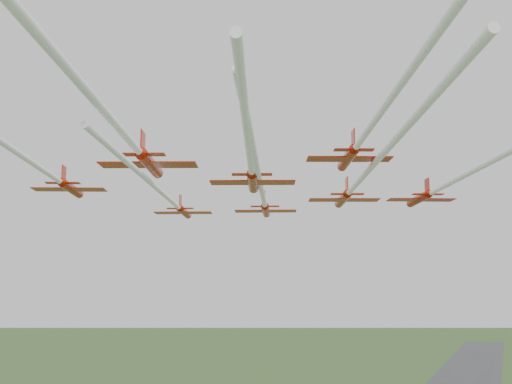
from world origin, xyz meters
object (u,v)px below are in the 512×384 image
(jet_row3_left, at_px, (28,160))
(jet_row4_left, at_px, (128,139))
(jet_row2_left, at_px, (168,198))
(jet_row3_right, at_px, (468,173))
(jet_row3_mid, at_px, (251,164))
(jet_lead, at_px, (262,191))
(jet_row2_right, at_px, (361,178))
(jet_row4_right, at_px, (383,109))

(jet_row3_left, xyz_separation_m, jet_row4_left, (10.05, 0.59, 1.20))
(jet_row2_left, height_order, jet_row3_left, jet_row3_left)
(jet_row3_right, bearing_deg, jet_row3_mid, 171.05)
(jet_lead, relative_size, jet_row2_right, 1.11)
(jet_row2_right, distance_m, jet_row4_left, 28.56)
(jet_row3_mid, bearing_deg, jet_row2_right, 32.82)
(jet_lead, relative_size, jet_row3_mid, 1.41)
(jet_row2_left, bearing_deg, jet_row4_left, -88.67)
(jet_lead, distance_m, jet_row3_left, 31.67)
(jet_row2_left, distance_m, jet_row3_mid, 17.06)
(jet_row2_right, height_order, jet_row3_mid, jet_row3_mid)
(jet_row2_right, height_order, jet_row4_right, jet_row4_right)
(jet_row4_left, bearing_deg, jet_row3_left, 163.07)
(jet_lead, bearing_deg, jet_row3_right, -42.20)
(jet_row2_left, relative_size, jet_row3_left, 0.89)
(jet_row3_right, height_order, jet_row4_left, jet_row4_left)
(jet_row2_left, bearing_deg, jet_row3_mid, -51.30)
(jet_lead, distance_m, jet_row4_left, 28.94)
(jet_row3_left, bearing_deg, jet_row2_left, 61.48)
(jet_lead, relative_size, jet_row3_right, 1.17)
(jet_row3_left, relative_size, jet_row3_mid, 1.18)
(jet_row2_left, relative_size, jet_row3_right, 0.88)
(jet_row3_left, bearing_deg, jet_row3_right, 3.41)
(jet_row4_right, bearing_deg, jet_row3_left, 159.72)
(jet_row3_mid, bearing_deg, jet_lead, 86.64)
(jet_lead, bearing_deg, jet_row3_mid, -91.80)
(jet_row3_mid, bearing_deg, jet_row3_right, -5.72)
(jet_row3_right, bearing_deg, jet_row3_left, -176.92)
(jet_lead, distance_m, jet_row2_left, 11.93)
(jet_row4_left, bearing_deg, jet_row3_right, 13.34)
(jet_row2_right, relative_size, jet_row4_right, 0.98)
(jet_row3_mid, bearing_deg, jet_row3_left, -161.61)
(jet_lead, height_order, jet_row3_left, jet_lead)
(jet_row2_left, distance_m, jet_row3_right, 35.00)
(jet_row4_right, bearing_deg, jet_row2_right, 83.80)
(jet_lead, height_order, jet_row3_mid, jet_lead)
(jet_row3_mid, xyz_separation_m, jet_row4_right, (15.46, -12.28, 0.59))
(jet_row2_left, bearing_deg, jet_row3_left, -114.18)
(jet_row2_right, xyz_separation_m, jet_row3_right, (11.68, -6.36, -1.45))
(jet_row3_left, relative_size, jet_row4_right, 0.92)
(jet_row3_mid, height_order, jet_row3_right, jet_row3_mid)
(jet_row2_right, bearing_deg, jet_row4_left, -143.20)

